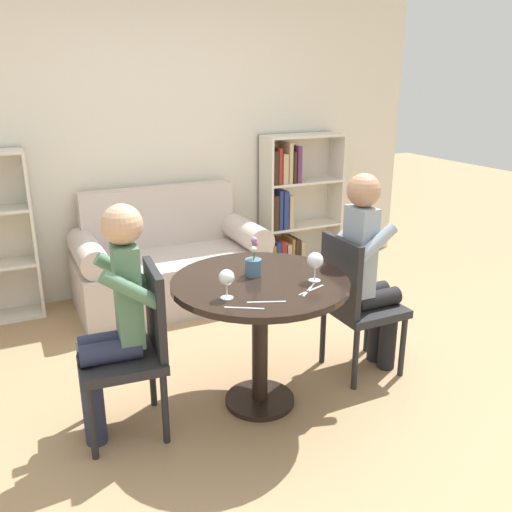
{
  "coord_description": "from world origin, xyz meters",
  "views": [
    {
      "loc": [
        -1.21,
        -2.43,
        1.8
      ],
      "look_at": [
        0.0,
        0.05,
        0.88
      ],
      "focal_mm": 38.0,
      "sensor_mm": 36.0,
      "label": 1
    }
  ],
  "objects_px": {
    "bookshelf_right": "(291,207)",
    "chair_left": "(135,344)",
    "couch": "(170,265)",
    "wine_glass_left": "(227,278)",
    "person_right": "(369,271)",
    "wine_glass_right": "(315,261)",
    "flower_vase": "(254,263)",
    "chair_right": "(355,300)",
    "person_left": "(114,318)"
  },
  "relations": [
    {
      "from": "wine_glass_left",
      "to": "wine_glass_right",
      "type": "height_order",
      "value": "wine_glass_right"
    },
    {
      "from": "chair_left",
      "to": "person_left",
      "type": "distance_m",
      "value": 0.18
    },
    {
      "from": "bookshelf_right",
      "to": "flower_vase",
      "type": "distance_m",
      "value": 2.26
    },
    {
      "from": "bookshelf_right",
      "to": "chair_left",
      "type": "relative_size",
      "value": 1.43
    },
    {
      "from": "wine_glass_right",
      "to": "flower_vase",
      "type": "height_order",
      "value": "flower_vase"
    },
    {
      "from": "bookshelf_right",
      "to": "person_right",
      "type": "relative_size",
      "value": 1.01
    },
    {
      "from": "couch",
      "to": "flower_vase",
      "type": "relative_size",
      "value": 7.0
    },
    {
      "from": "wine_glass_left",
      "to": "chair_left",
      "type": "bearing_deg",
      "value": 151.5
    },
    {
      "from": "chair_right",
      "to": "person_left",
      "type": "height_order",
      "value": "person_left"
    },
    {
      "from": "chair_right",
      "to": "flower_vase",
      "type": "relative_size",
      "value": 4.13
    },
    {
      "from": "bookshelf_right",
      "to": "wine_glass_left",
      "type": "bearing_deg",
      "value": -126.41
    },
    {
      "from": "person_right",
      "to": "bookshelf_right",
      "type": "bearing_deg",
      "value": -15.32
    },
    {
      "from": "chair_left",
      "to": "wine_glass_right",
      "type": "bearing_deg",
      "value": 82.39
    },
    {
      "from": "flower_vase",
      "to": "chair_left",
      "type": "bearing_deg",
      "value": -179.29
    },
    {
      "from": "bookshelf_right",
      "to": "wine_glass_right",
      "type": "height_order",
      "value": "bookshelf_right"
    },
    {
      "from": "couch",
      "to": "chair_left",
      "type": "relative_size",
      "value": 1.69
    },
    {
      "from": "couch",
      "to": "person_right",
      "type": "distance_m",
      "value": 1.82
    },
    {
      "from": "chair_right",
      "to": "person_left",
      "type": "distance_m",
      "value": 1.46
    },
    {
      "from": "person_left",
      "to": "couch",
      "type": "bearing_deg",
      "value": 159.34
    },
    {
      "from": "chair_left",
      "to": "person_left",
      "type": "height_order",
      "value": "person_left"
    },
    {
      "from": "chair_right",
      "to": "wine_glass_right",
      "type": "relative_size",
      "value": 5.66
    },
    {
      "from": "couch",
      "to": "chair_left",
      "type": "height_order",
      "value": "couch"
    },
    {
      "from": "couch",
      "to": "wine_glass_left",
      "type": "xyz_separation_m",
      "value": [
        -0.26,
        -1.83,
        0.55
      ]
    },
    {
      "from": "person_left",
      "to": "person_right",
      "type": "relative_size",
      "value": 0.97
    },
    {
      "from": "chair_left",
      "to": "person_right",
      "type": "height_order",
      "value": "person_right"
    },
    {
      "from": "wine_glass_right",
      "to": "person_left",
      "type": "bearing_deg",
      "value": 167.47
    },
    {
      "from": "couch",
      "to": "wine_glass_left",
      "type": "distance_m",
      "value": 1.93
    },
    {
      "from": "chair_left",
      "to": "person_left",
      "type": "relative_size",
      "value": 0.73
    },
    {
      "from": "bookshelf_right",
      "to": "chair_right",
      "type": "relative_size",
      "value": 1.43
    },
    {
      "from": "wine_glass_right",
      "to": "person_right",
      "type": "bearing_deg",
      "value": 21.07
    },
    {
      "from": "chair_left",
      "to": "wine_glass_left",
      "type": "height_order",
      "value": "wine_glass_left"
    },
    {
      "from": "chair_right",
      "to": "wine_glass_left",
      "type": "height_order",
      "value": "wine_glass_left"
    },
    {
      "from": "bookshelf_right",
      "to": "chair_right",
      "type": "distance_m",
      "value": 1.98
    },
    {
      "from": "flower_vase",
      "to": "wine_glass_left",
      "type": "bearing_deg",
      "value": -137.91
    },
    {
      "from": "person_left",
      "to": "wine_glass_right",
      "type": "relative_size",
      "value": 7.73
    },
    {
      "from": "wine_glass_right",
      "to": "flower_vase",
      "type": "relative_size",
      "value": 0.73
    },
    {
      "from": "chair_right",
      "to": "wine_glass_left",
      "type": "xyz_separation_m",
      "value": [
        -0.94,
        -0.21,
        0.37
      ]
    },
    {
      "from": "chair_left",
      "to": "couch",
      "type": "bearing_deg",
      "value": 162.19
    },
    {
      "from": "chair_right",
      "to": "wine_glass_left",
      "type": "bearing_deg",
      "value": 102.75
    },
    {
      "from": "wine_glass_right",
      "to": "wine_glass_left",
      "type": "bearing_deg",
      "value": -178.34
    },
    {
      "from": "chair_right",
      "to": "person_left",
      "type": "relative_size",
      "value": 0.73
    },
    {
      "from": "wine_glass_right",
      "to": "couch",
      "type": "bearing_deg",
      "value": 98.05
    },
    {
      "from": "wine_glass_left",
      "to": "bookshelf_right",
      "type": "bearing_deg",
      "value": 53.59
    },
    {
      "from": "chair_left",
      "to": "wine_glass_right",
      "type": "distance_m",
      "value": 1.03
    },
    {
      "from": "person_right",
      "to": "chair_left",
      "type": "bearing_deg",
      "value": 89.34
    },
    {
      "from": "person_right",
      "to": "wine_glass_left",
      "type": "distance_m",
      "value": 1.07
    },
    {
      "from": "wine_glass_left",
      "to": "flower_vase",
      "type": "bearing_deg",
      "value": 42.09
    },
    {
      "from": "person_right",
      "to": "couch",
      "type": "bearing_deg",
      "value": 25.48
    },
    {
      "from": "chair_right",
      "to": "person_left",
      "type": "bearing_deg",
      "value": 88.8
    },
    {
      "from": "bookshelf_right",
      "to": "wine_glass_right",
      "type": "distance_m",
      "value": 2.33
    }
  ]
}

